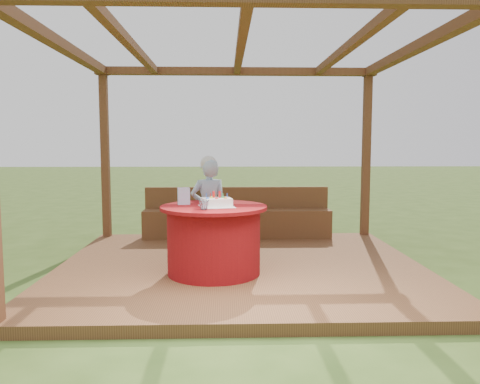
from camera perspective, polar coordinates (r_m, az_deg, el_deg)
name	(u,v)px	position (r m, az deg, el deg)	size (l,w,h in m)	color
ground	(241,273)	(5.97, 0.08, -9.83)	(60.00, 60.00, 0.00)	#344F1A
deck	(241,268)	(5.96, 0.08, -9.27)	(4.50, 4.00, 0.12)	brown
pergola	(241,78)	(5.81, 0.08, 13.69)	(4.50, 4.00, 2.72)	brown
bench	(237,221)	(7.57, -0.35, -3.53)	(3.00, 0.42, 0.80)	brown
table	(214,239)	(5.43, -3.21, -5.76)	(1.22, 1.22, 0.79)	maroon
chair	(208,218)	(6.64, -3.90, -3.21)	(0.46, 0.46, 0.84)	#3B2712
elderly_woman	(209,207)	(6.12, -3.82, -1.83)	(0.52, 0.39, 1.35)	#93B8DA
birthday_cake	(217,202)	(5.28, -2.87, -1.25)	(0.44, 0.44, 0.17)	white
gift_bag	(184,196)	(5.51, -6.88, -0.50)	(0.14, 0.09, 0.20)	#C57FB1
drinking_glass	(204,205)	(5.04, -4.43, -1.58)	(0.11, 0.11, 0.10)	white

